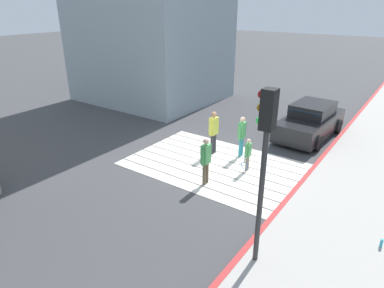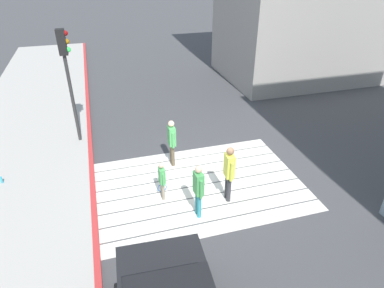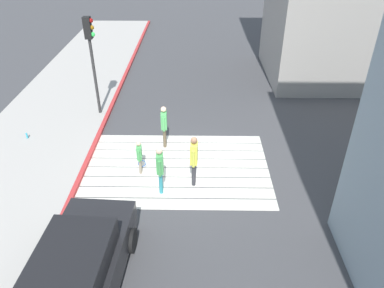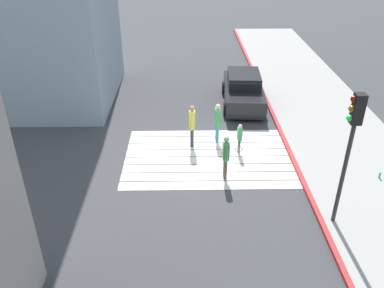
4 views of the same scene
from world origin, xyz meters
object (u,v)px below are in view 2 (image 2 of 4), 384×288
(pedestrian_child_with_racket, at_px, (162,179))
(pedestrian_adult_side, at_px, (198,188))
(water_bottle, at_px, (1,180))
(traffic_light_corner, at_px, (67,65))
(pedestrian_adult_lead, at_px, (229,170))
(pedestrian_adult_trailing, at_px, (172,140))

(pedestrian_child_with_racket, bearing_deg, pedestrian_adult_side, -52.00)
(pedestrian_adult_side, bearing_deg, water_bottle, 151.27)
(traffic_light_corner, xyz_separation_m, pedestrian_adult_lead, (4.17, -4.81, -2.00))
(pedestrian_adult_trailing, relative_size, pedestrian_adult_side, 1.01)
(traffic_light_corner, distance_m, pedestrian_child_with_racket, 5.37)
(pedestrian_adult_trailing, xyz_separation_m, pedestrian_adult_side, (0.09, -2.73, -0.01))
(water_bottle, xyz_separation_m, pedestrian_adult_lead, (6.56, -2.60, 0.81))
(pedestrian_adult_trailing, bearing_deg, pedestrian_child_with_racket, -112.31)
(pedestrian_adult_lead, height_order, pedestrian_adult_side, pedestrian_adult_lead)
(water_bottle, height_order, pedestrian_adult_trailing, pedestrian_adult_trailing)
(traffic_light_corner, height_order, pedestrian_child_with_racket, traffic_light_corner)
(traffic_light_corner, bearing_deg, pedestrian_adult_lead, -49.06)
(water_bottle, height_order, pedestrian_adult_side, pedestrian_adult_side)
(water_bottle, xyz_separation_m, pedestrian_adult_trailing, (5.43, -0.30, 0.75))
(pedestrian_adult_trailing, bearing_deg, pedestrian_adult_lead, -63.76)
(traffic_light_corner, distance_m, water_bottle, 4.30)
(traffic_light_corner, relative_size, pedestrian_adult_trailing, 2.53)
(pedestrian_adult_side, bearing_deg, pedestrian_adult_lead, 22.32)
(traffic_light_corner, relative_size, pedestrian_child_with_racket, 3.38)
(pedestrian_child_with_racket, bearing_deg, water_bottle, 156.94)
(pedestrian_adult_lead, relative_size, pedestrian_child_with_racket, 1.42)
(traffic_light_corner, relative_size, pedestrian_adult_side, 2.56)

